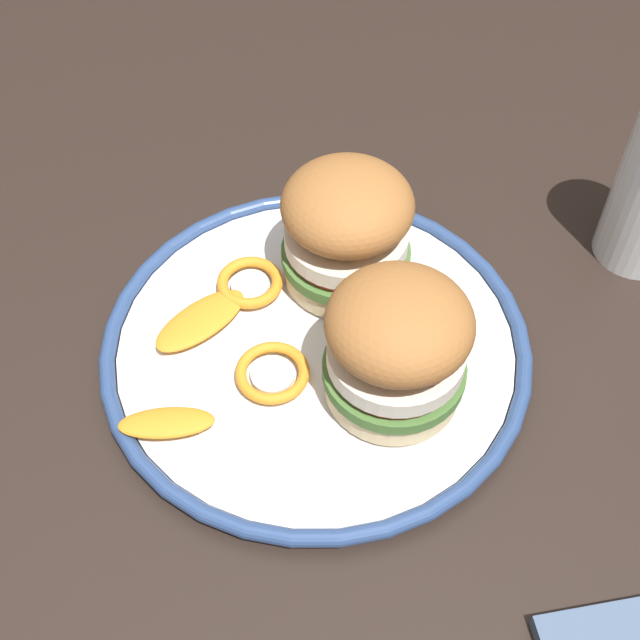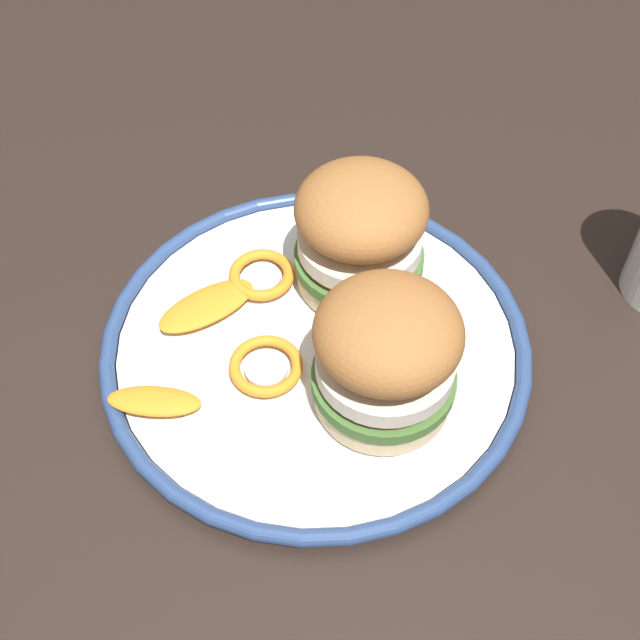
{
  "view_description": "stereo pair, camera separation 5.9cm",
  "coord_description": "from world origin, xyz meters",
  "views": [
    {
      "loc": [
        -0.34,
        0.03,
        1.27
      ],
      "look_at": [
        0.03,
        -0.0,
        0.8
      ],
      "focal_mm": 47.32,
      "sensor_mm": 36.0,
      "label": 1
    },
    {
      "loc": [
        -0.34,
        -0.02,
        1.27
      ],
      "look_at": [
        0.03,
        -0.0,
        0.8
      ],
      "focal_mm": 47.32,
      "sensor_mm": 36.0,
      "label": 2
    }
  ],
  "objects": [
    {
      "name": "dinner_plate",
      "position": [
        0.03,
        -0.0,
        0.77
      ],
      "size": [
        0.32,
        0.32,
        0.02
      ],
      "color": "white",
      "rests_on": "dining_table"
    },
    {
      "name": "dining_table",
      "position": [
        0.0,
        0.0,
        0.65
      ],
      "size": [
        1.27,
        0.83,
        0.76
      ],
      "color": "black",
      "rests_on": "ground"
    },
    {
      "name": "orange_peel_curled",
      "position": [
        -0.0,
        0.03,
        0.78
      ],
      "size": [
        0.08,
        0.08,
        0.01
      ],
      "color": "orange",
      "rests_on": "dinner_plate"
    },
    {
      "name": "orange_peel_strip_short",
      "position": [
        0.05,
        0.08,
        0.78
      ],
      "size": [
        0.08,
        0.08,
        0.01
      ],
      "color": "orange",
      "rests_on": "dinner_plate"
    },
    {
      "name": "orange_peel_strip_long",
      "position": [
        -0.03,
        0.11,
        0.78
      ],
      "size": [
        0.03,
        0.07,
        0.01
      ],
      "color": "orange",
      "rests_on": "dinner_plate"
    },
    {
      "name": "sandwich_half_left",
      "position": [
        0.09,
        -0.03,
        0.83
      ],
      "size": [
        0.11,
        0.11,
        0.1
      ],
      "color": "beige",
      "rests_on": "dinner_plate"
    },
    {
      "name": "orange_peel_small_curl",
      "position": [
        0.09,
        0.05,
        0.78
      ],
      "size": [
        0.06,
        0.06,
        0.01
      ],
      "color": "orange",
      "rests_on": "dinner_plate"
    },
    {
      "name": "sandwich_half_right",
      "position": [
        -0.02,
        -0.05,
        0.83
      ],
      "size": [
        0.13,
        0.13,
        0.1
      ],
      "color": "beige",
      "rests_on": "dinner_plate"
    }
  ]
}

